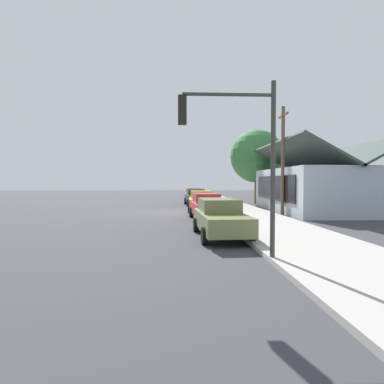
{
  "coord_description": "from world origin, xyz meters",
  "views": [
    {
      "loc": [
        24.48,
        0.82,
        2.34
      ],
      "look_at": [
        -1.84,
        2.13,
        1.47
      ],
      "focal_mm": 30.08,
      "sensor_mm": 36.0,
      "label": 1
    }
  ],
  "objects_px": {
    "car_coral": "(194,194)",
    "car_olive": "(220,218)",
    "traffic_light_main": "(236,141)",
    "fire_hydrant_red": "(209,199)",
    "utility_pole_wooden": "(283,159)",
    "car_mustard": "(201,201)",
    "car_cherry": "(207,206)",
    "car_charcoal": "(196,197)",
    "shade_tree": "(257,156)"
  },
  "relations": [
    {
      "from": "car_mustard",
      "to": "car_cherry",
      "type": "bearing_deg",
      "value": 1.73
    },
    {
      "from": "car_coral",
      "to": "utility_pole_wooden",
      "type": "height_order",
      "value": "utility_pole_wooden"
    },
    {
      "from": "car_olive",
      "to": "shade_tree",
      "type": "bearing_deg",
      "value": 159.02
    },
    {
      "from": "fire_hydrant_red",
      "to": "traffic_light_main",
      "type": "bearing_deg",
      "value": -4.0
    },
    {
      "from": "car_olive",
      "to": "traffic_light_main",
      "type": "bearing_deg",
      "value": -4.45
    },
    {
      "from": "fire_hydrant_red",
      "to": "car_olive",
      "type": "bearing_deg",
      "value": -4.47
    },
    {
      "from": "car_cherry",
      "to": "car_coral",
      "type": "bearing_deg",
      "value": 176.41
    },
    {
      "from": "shade_tree",
      "to": "fire_hydrant_red",
      "type": "relative_size",
      "value": 10.79
    },
    {
      "from": "car_cherry",
      "to": "shade_tree",
      "type": "height_order",
      "value": "shade_tree"
    },
    {
      "from": "car_coral",
      "to": "traffic_light_main",
      "type": "relative_size",
      "value": 0.89
    },
    {
      "from": "car_charcoal",
      "to": "car_cherry",
      "type": "distance_m",
      "value": 11.81
    },
    {
      "from": "car_mustard",
      "to": "utility_pole_wooden",
      "type": "height_order",
      "value": "utility_pole_wooden"
    },
    {
      "from": "car_charcoal",
      "to": "utility_pole_wooden",
      "type": "xyz_separation_m",
      "value": [
        9.54,
        5.46,
        3.11
      ]
    },
    {
      "from": "traffic_light_main",
      "to": "utility_pole_wooden",
      "type": "height_order",
      "value": "utility_pole_wooden"
    },
    {
      "from": "utility_pole_wooden",
      "to": "car_cherry",
      "type": "bearing_deg",
      "value": -67.48
    },
    {
      "from": "car_charcoal",
      "to": "car_olive",
      "type": "distance_m",
      "value": 18.0
    },
    {
      "from": "utility_pole_wooden",
      "to": "fire_hydrant_red",
      "type": "bearing_deg",
      "value": -159.86
    },
    {
      "from": "car_mustard",
      "to": "fire_hydrant_red",
      "type": "relative_size",
      "value": 6.4
    },
    {
      "from": "car_olive",
      "to": "utility_pole_wooden",
      "type": "bearing_deg",
      "value": 144.37
    },
    {
      "from": "fire_hydrant_red",
      "to": "car_charcoal",
      "type": "bearing_deg",
      "value": -46.87
    },
    {
      "from": "car_coral",
      "to": "traffic_light_main",
      "type": "height_order",
      "value": "traffic_light_main"
    },
    {
      "from": "car_mustard",
      "to": "traffic_light_main",
      "type": "height_order",
      "value": "traffic_light_main"
    },
    {
      "from": "car_coral",
      "to": "car_mustard",
      "type": "xyz_separation_m",
      "value": [
        12.66,
        -0.08,
        0.0
      ]
    },
    {
      "from": "traffic_light_main",
      "to": "fire_hydrant_red",
      "type": "bearing_deg",
      "value": 176.0
    },
    {
      "from": "car_mustard",
      "to": "fire_hydrant_red",
      "type": "distance_m",
      "value": 7.65
    },
    {
      "from": "car_mustard",
      "to": "traffic_light_main",
      "type": "xyz_separation_m",
      "value": [
        16.21,
        -0.26,
        2.68
      ]
    },
    {
      "from": "car_charcoal",
      "to": "shade_tree",
      "type": "distance_m",
      "value": 7.74
    },
    {
      "from": "shade_tree",
      "to": "traffic_light_main",
      "type": "bearing_deg",
      "value": -15.56
    },
    {
      "from": "car_olive",
      "to": "utility_pole_wooden",
      "type": "distance_m",
      "value": 10.57
    },
    {
      "from": "shade_tree",
      "to": "traffic_light_main",
      "type": "relative_size",
      "value": 1.47
    },
    {
      "from": "car_coral",
      "to": "fire_hydrant_red",
      "type": "xyz_separation_m",
      "value": [
        5.15,
        1.31,
        -0.32
      ]
    },
    {
      "from": "car_coral",
      "to": "car_olive",
      "type": "height_order",
      "value": "same"
    },
    {
      "from": "traffic_light_main",
      "to": "fire_hydrant_red",
      "type": "xyz_separation_m",
      "value": [
        -23.72,
        1.66,
        -2.99
      ]
    },
    {
      "from": "car_coral",
      "to": "car_charcoal",
      "type": "xyz_separation_m",
      "value": [
        6.52,
        -0.15,
        0.0
      ]
    },
    {
      "from": "car_olive",
      "to": "fire_hydrant_red",
      "type": "distance_m",
      "value": 19.43
    },
    {
      "from": "car_coral",
      "to": "car_charcoal",
      "type": "height_order",
      "value": "same"
    },
    {
      "from": "car_mustard",
      "to": "car_cherry",
      "type": "xyz_separation_m",
      "value": [
        5.66,
        -0.08,
        -0.0
      ]
    },
    {
      "from": "car_mustard",
      "to": "car_charcoal",
      "type": "bearing_deg",
      "value": -176.83
    },
    {
      "from": "car_mustard",
      "to": "car_olive",
      "type": "height_order",
      "value": "same"
    },
    {
      "from": "traffic_light_main",
      "to": "utility_pole_wooden",
      "type": "relative_size",
      "value": 0.69
    },
    {
      "from": "car_charcoal",
      "to": "traffic_light_main",
      "type": "relative_size",
      "value": 0.92
    },
    {
      "from": "car_cherry",
      "to": "utility_pole_wooden",
      "type": "distance_m",
      "value": 6.7
    },
    {
      "from": "car_cherry",
      "to": "shade_tree",
      "type": "relative_size",
      "value": 0.6
    },
    {
      "from": "car_coral",
      "to": "car_mustard",
      "type": "bearing_deg",
      "value": -1.86
    },
    {
      "from": "car_coral",
      "to": "car_olive",
      "type": "relative_size",
      "value": 0.94
    },
    {
      "from": "car_olive",
      "to": "utility_pole_wooden",
      "type": "height_order",
      "value": "utility_pole_wooden"
    },
    {
      "from": "car_cherry",
      "to": "car_olive",
      "type": "relative_size",
      "value": 0.93
    },
    {
      "from": "car_coral",
      "to": "utility_pole_wooden",
      "type": "bearing_deg",
      "value": 16.83
    },
    {
      "from": "car_mustard",
      "to": "car_olive",
      "type": "relative_size",
      "value": 0.92
    },
    {
      "from": "utility_pole_wooden",
      "to": "car_charcoal",
      "type": "bearing_deg",
      "value": -150.2
    }
  ]
}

